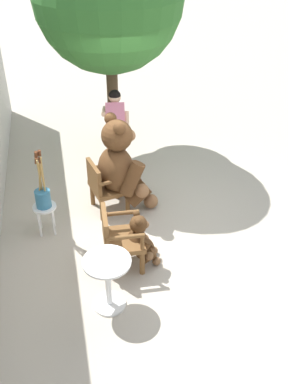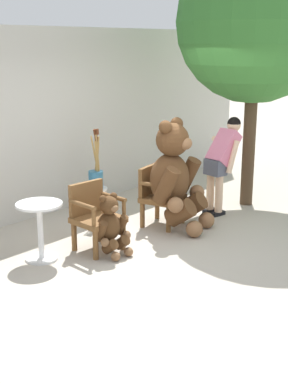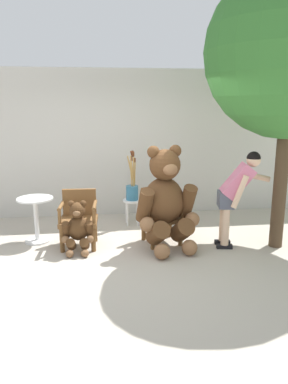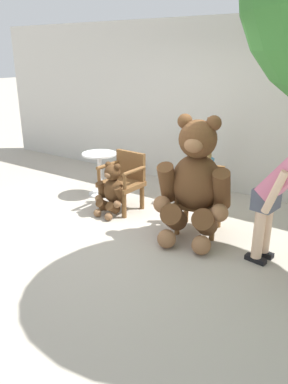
{
  "view_description": "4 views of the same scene",
  "coord_description": "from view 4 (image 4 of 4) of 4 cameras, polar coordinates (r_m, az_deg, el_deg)",
  "views": [
    {
      "loc": [
        -4.89,
        1.29,
        4.05
      ],
      "look_at": [
        0.17,
        0.18,
        0.57
      ],
      "focal_mm": 40.0,
      "sensor_mm": 36.0,
      "label": 1
    },
    {
      "loc": [
        -5.08,
        -4.02,
        2.57
      ],
      "look_at": [
        -0.3,
        0.17,
        0.78
      ],
      "focal_mm": 50.0,
      "sensor_mm": 36.0,
      "label": 2
    },
    {
      "loc": [
        -0.34,
        -4.9,
        2.16
      ],
      "look_at": [
        0.3,
        0.18,
        0.95
      ],
      "focal_mm": 35.0,
      "sensor_mm": 36.0,
      "label": 3
    },
    {
      "loc": [
        2.6,
        -3.54,
        2.24
      ],
      "look_at": [
        0.09,
        0.16,
        0.58
      ],
      "focal_mm": 35.0,
      "sensor_mm": 36.0,
      "label": 4
    }
  ],
  "objects": [
    {
      "name": "wooden_chair_right",
      "position": [
        4.99,
        8.64,
        -0.72
      ],
      "size": [
        0.66,
        0.63,
        0.86
      ],
      "color": "brown",
      "rests_on": "ground"
    },
    {
      "name": "person_visitor",
      "position": [
        4.2,
        20.1,
        0.36
      ],
      "size": [
        0.87,
        0.48,
        1.48
      ],
      "color": "black",
      "rests_on": "ground"
    },
    {
      "name": "wooden_chair_left",
      "position": [
        5.62,
        -3.1,
        1.91
      ],
      "size": [
        0.59,
        0.55,
        0.86
      ],
      "color": "brown",
      "rests_on": "ground"
    },
    {
      "name": "white_stool",
      "position": [
        5.97,
        9.42,
        1.7
      ],
      "size": [
        0.34,
        0.34,
        0.46
      ],
      "color": "white",
      "rests_on": "ground"
    },
    {
      "name": "teddy_bear_small",
      "position": [
        5.44,
        -4.94,
        0.35
      ],
      "size": [
        0.47,
        0.45,
        0.78
      ],
      "color": "#4C3019",
      "rests_on": "ground"
    },
    {
      "name": "ground_plane",
      "position": [
        4.93,
        -1.91,
        -6.66
      ],
      "size": [
        60.0,
        60.0,
        0.0
      ],
      "primitive_type": "plane",
      "color": "#B2A899"
    },
    {
      "name": "back_wall",
      "position": [
        6.54,
        10.71,
        12.66
      ],
      "size": [
        10.0,
        0.16,
        2.8
      ],
      "primitive_type": "cube",
      "color": "beige",
      "rests_on": "ground"
    },
    {
      "name": "round_side_table",
      "position": [
        6.22,
        -6.75,
        3.48
      ],
      "size": [
        0.56,
        0.56,
        0.72
      ],
      "color": "white",
      "rests_on": "ground"
    },
    {
      "name": "brush_bucket",
      "position": [
        5.88,
        9.6,
        4.52
      ],
      "size": [
        0.22,
        0.22,
        0.9
      ],
      "color": "teal",
      "rests_on": "white_stool"
    },
    {
      "name": "teddy_bear_large",
      "position": [
        4.65,
        7.75,
        1.74
      ],
      "size": [
        0.97,
        0.97,
        1.57
      ],
      "color": "brown",
      "rests_on": "ground"
    }
  ]
}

